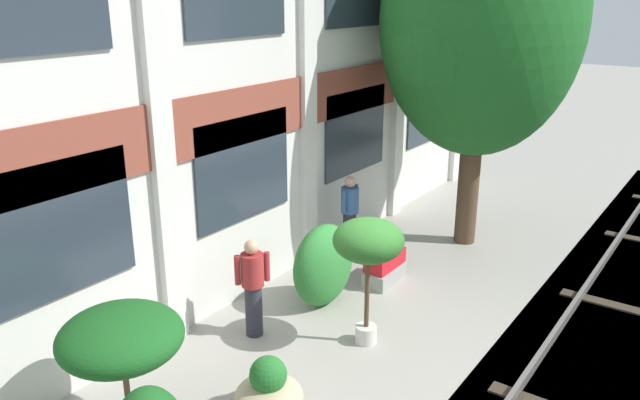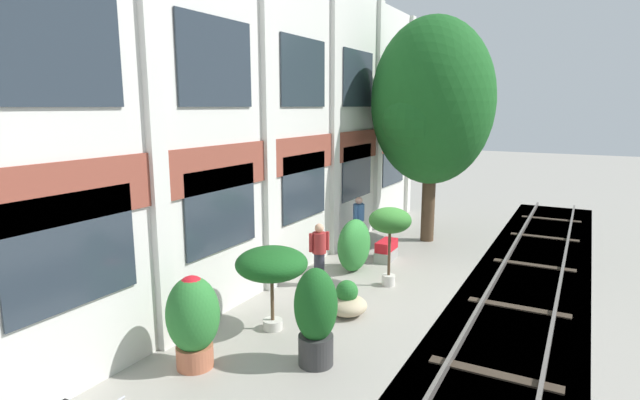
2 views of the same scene
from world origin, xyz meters
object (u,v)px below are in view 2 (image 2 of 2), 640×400
at_px(potted_plant_terracotta_small, 272,265).
at_px(topiary_hedge, 354,245).
at_px(potted_plant_ribbed_drum, 316,312).
at_px(potted_plant_square_trough, 386,251).
at_px(potted_plant_tall_urn, 390,223).
at_px(broadleaf_tree, 432,105).
at_px(resident_by_doorway, 319,253).
at_px(resident_watching_tracks, 359,221).
at_px(potted_plant_stone_basin, 193,317).
at_px(potted_plant_wide_bowl, 347,302).

xyz_separation_m(potted_plant_terracotta_small, topiary_hedge, (3.99, 0.07, -0.61)).
bearing_deg(potted_plant_ribbed_drum, potted_plant_square_trough, 9.80).
height_order(potted_plant_tall_urn, potted_plant_square_trough, potted_plant_tall_urn).
distance_m(broadleaf_tree, topiary_hedge, 5.42).
distance_m(resident_by_doorway, resident_watching_tracks, 3.34).
xyz_separation_m(potted_plant_square_trough, resident_by_doorway, (-2.73, 0.70, 0.56)).
bearing_deg(potted_plant_stone_basin, potted_plant_tall_urn, -15.96).
height_order(broadleaf_tree, potted_plant_stone_basin, broadleaf_tree).
distance_m(potted_plant_ribbed_drum, potted_plant_terracotta_small, 1.65).
bearing_deg(potted_plant_square_trough, potted_plant_tall_urn, -157.65).
relative_size(broadleaf_tree, potted_plant_wide_bowl, 8.21).
xyz_separation_m(potted_plant_ribbed_drum, potted_plant_terracotta_small, (0.79, 1.40, 0.38)).
distance_m(potted_plant_ribbed_drum, potted_plant_tall_urn, 4.22).
distance_m(potted_plant_tall_urn, potted_plant_stone_basin, 5.45).
distance_m(potted_plant_tall_urn, resident_watching_tracks, 3.25).
relative_size(potted_plant_stone_basin, resident_by_doorway, 1.03).
distance_m(broadleaf_tree, potted_plant_wide_bowl, 7.76).
bearing_deg(resident_watching_tracks, potted_plant_ribbed_drum, -72.90).
bearing_deg(potted_plant_terracotta_small, potted_plant_square_trough, -3.72).
distance_m(potted_plant_tall_urn, resident_by_doorway, 1.85).
bearing_deg(potted_plant_ribbed_drum, potted_plant_wide_bowl, 11.11).
bearing_deg(broadleaf_tree, resident_watching_tracks, 142.54).
bearing_deg(topiary_hedge, potted_plant_tall_urn, -117.13).
relative_size(potted_plant_stone_basin, potted_plant_terracotta_small, 0.97).
distance_m(potted_plant_square_trough, topiary_hedge, 1.45).
distance_m(potted_plant_ribbed_drum, potted_plant_square_trough, 6.23).
relative_size(potted_plant_wide_bowl, potted_plant_terracotta_small, 0.52).
xyz_separation_m(potted_plant_terracotta_small, resident_by_doorway, (2.58, 0.36, -0.48)).
relative_size(potted_plant_tall_urn, topiary_hedge, 1.39).
xyz_separation_m(potted_plant_square_trough, potted_plant_terracotta_small, (-5.31, 0.35, 1.04)).
height_order(potted_plant_terracotta_small, topiary_hedge, potted_plant_terracotta_small).
relative_size(potted_plant_tall_urn, potted_plant_square_trough, 1.97).
height_order(broadleaf_tree, resident_by_doorway, broadleaf_tree).
distance_m(potted_plant_square_trough, potted_plant_wide_bowl, 4.05).
bearing_deg(resident_watching_tracks, potted_plant_wide_bowl, -69.85).
bearing_deg(potted_plant_ribbed_drum, potted_plant_stone_basin, 120.78).
height_order(potted_plant_stone_basin, potted_plant_terracotta_small, potted_plant_terracotta_small).
bearing_deg(potted_plant_square_trough, potted_plant_ribbed_drum, -170.20).
bearing_deg(resident_by_doorway, resident_watching_tracks, 135.23).
distance_m(potted_plant_square_trough, resident_by_doorway, 2.87).
xyz_separation_m(potted_plant_tall_urn, potted_plant_wide_bowl, (-2.06, 0.16, -1.28)).
height_order(potted_plant_tall_urn, topiary_hedge, potted_plant_tall_urn).
bearing_deg(broadleaf_tree, resident_by_doorway, 168.16).
xyz_separation_m(potted_plant_ribbed_drum, resident_by_doorway, (3.37, 1.76, -0.11)).
relative_size(potted_plant_wide_bowl, resident_watching_tracks, 0.53).
distance_m(potted_plant_square_trough, potted_plant_stone_basin, 7.20).
xyz_separation_m(potted_plant_tall_urn, resident_watching_tracks, (2.53, 1.93, -0.69)).
bearing_deg(potted_plant_wide_bowl, potted_plant_tall_urn, -4.35).
bearing_deg(resident_watching_tracks, potted_plant_stone_basin, -87.73).
distance_m(potted_plant_square_trough, potted_plant_terracotta_small, 5.43).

